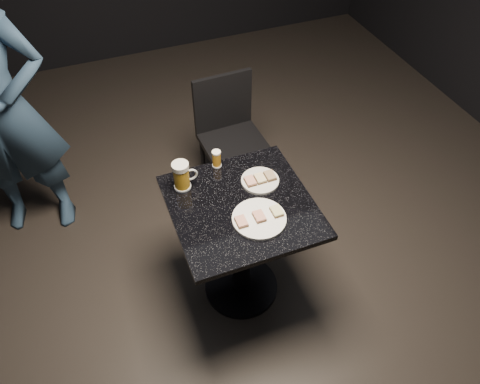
% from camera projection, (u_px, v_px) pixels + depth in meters
% --- Properties ---
extents(floor, '(6.00, 6.00, 0.00)m').
position_uv_depth(floor, '(241.00, 287.00, 2.86)').
color(floor, black).
rests_on(floor, ground).
extents(plate_large, '(0.26, 0.26, 0.01)m').
position_uv_depth(plate_large, '(259.00, 219.00, 2.25)').
color(plate_large, white).
rests_on(plate_large, table).
extents(plate_small, '(0.20, 0.20, 0.01)m').
position_uv_depth(plate_small, '(260.00, 181.00, 2.43)').
color(plate_small, silver).
rests_on(plate_small, table).
extents(table, '(0.70, 0.70, 0.75)m').
position_uv_depth(table, '(241.00, 235.00, 2.50)').
color(table, black).
rests_on(table, floor).
extents(beer_mug, '(0.13, 0.09, 0.16)m').
position_uv_depth(beer_mug, '(182.00, 176.00, 2.36)').
color(beer_mug, silver).
rests_on(beer_mug, table).
extents(beer_tumbler, '(0.05, 0.05, 0.10)m').
position_uv_depth(beer_tumbler, '(217.00, 159.00, 2.49)').
color(beer_tumbler, silver).
rests_on(beer_tumbler, table).
extents(chair, '(0.42, 0.42, 0.87)m').
position_uv_depth(chair, '(230.00, 132.00, 3.12)').
color(chair, black).
rests_on(chair, floor).
extents(canapes_on_plate_large, '(0.23, 0.07, 0.02)m').
position_uv_depth(canapes_on_plate_large, '(259.00, 216.00, 2.24)').
color(canapes_on_plate_large, '#4C3521').
rests_on(canapes_on_plate_large, plate_large).
extents(canapes_on_plate_small, '(0.16, 0.07, 0.02)m').
position_uv_depth(canapes_on_plate_small, '(260.00, 178.00, 2.42)').
color(canapes_on_plate_small, '#4C3521').
rests_on(canapes_on_plate_small, plate_small).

